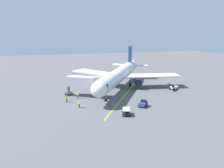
{
  "coord_description": "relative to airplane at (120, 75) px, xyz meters",
  "views": [
    {
      "loc": [
        22.41,
        61.04,
        15.97
      ],
      "look_at": [
        5.79,
        7.95,
        3.0
      ],
      "focal_mm": 35.29,
      "sensor_mm": 36.0,
      "label": 1
    }
  ],
  "objects": [
    {
      "name": "baggage_cart_portside",
      "position": [
        6.12,
        21.47,
        -3.35
      ],
      "size": [
        2.21,
        2.91,
        1.27
      ],
      "color": "black",
      "rests_on": "ground"
    },
    {
      "name": "tug_rear_apron",
      "position": [
        0.73,
        17.81,
        -3.3
      ],
      "size": [
        2.68,
        2.69,
        1.5
      ],
      "color": "#2D3899",
      "rests_on": "ground"
    },
    {
      "name": "ground_crew_marshaller",
      "position": [
        14.35,
        14.23,
        -3.12
      ],
      "size": [
        0.44,
        0.47,
        1.71
      ],
      "color": "#23232D",
      "rests_on": "ground"
    },
    {
      "name": "belt_loader_near_nose",
      "position": [
        -14.04,
        6.78,
        -3.29
      ],
      "size": [
        4.54,
        3.39,
        2.32
      ],
      "color": "white",
      "rests_on": "ground"
    },
    {
      "name": "ground_crew_loader",
      "position": [
        13.6,
        7.44,
        -3.12
      ],
      "size": [
        0.42,
        0.47,
        1.71
      ],
      "color": "#23232D",
      "rests_on": "ground"
    },
    {
      "name": "tug_starboard_side",
      "position": [
        -8.46,
        -7.06,
        -3.3
      ],
      "size": [
        2.37,
        2.73,
        1.5
      ],
      "color": "#2D3899",
      "rests_on": "ground"
    },
    {
      "name": "apron_lead_in_line",
      "position": [
        0.15,
        6.24,
        -4.0
      ],
      "size": [
        22.14,
        33.58,
        0.01
      ],
      "primitive_type": "cube",
      "rotation": [
        0.0,
        0.0,
        -0.58
      ],
      "color": "yellow",
      "rests_on": "ground"
    },
    {
      "name": "airplane",
      "position": [
        0.0,
        0.0,
        0.0
      ],
      "size": [
        30.62,
        35.59,
        11.5
      ],
      "color": "white",
      "rests_on": "ground"
    },
    {
      "name": "ground_plane",
      "position": [
        -1.25,
        -1.02,
        -4.0
      ],
      "size": [
        220.0,
        220.0,
        0.0
      ],
      "primitive_type": "plane",
      "color": "#565659"
    },
    {
      "name": "jet_bridge",
      "position": [
        10.67,
        6.49,
        -0.24
      ],
      "size": [
        10.57,
        8.13,
        5.4
      ],
      "color": "#B7B7BC",
      "rests_on": "ground"
    },
    {
      "name": "ground_crew_wing_walker",
      "position": [
        16.52,
        9.54,
        -3.12
      ],
      "size": [
        0.34,
        0.45,
        1.71
      ],
      "color": "#23232D",
      "rests_on": "ground"
    }
  ]
}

